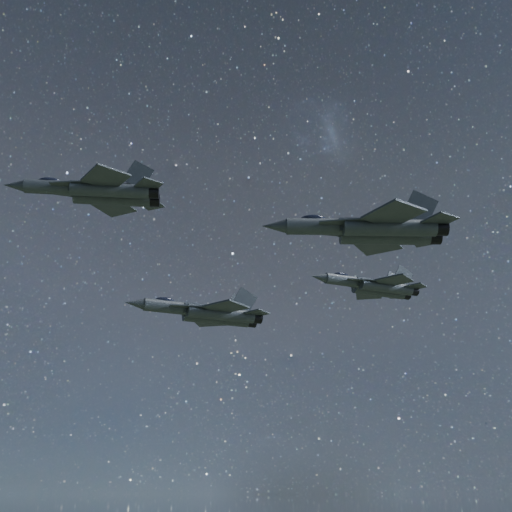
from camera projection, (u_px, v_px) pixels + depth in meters
name	position (u px, v px, depth m)	size (l,w,h in m)	color
jet_lead	(99.00, 192.00, 62.69)	(16.85, 11.41, 4.24)	#2D3338
jet_left	(208.00, 313.00, 84.03)	(19.92, 14.21, 5.09)	#2D3338
jet_right	(372.00, 229.00, 59.47)	(18.89, 12.56, 4.80)	#2D3338
jet_slot	(374.00, 286.00, 79.54)	(15.90, 11.37, 4.07)	#2D3338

